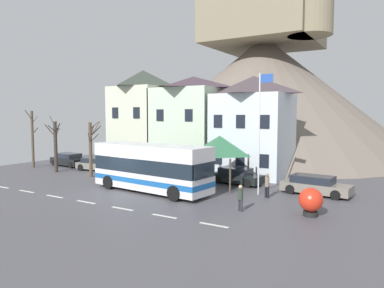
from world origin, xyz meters
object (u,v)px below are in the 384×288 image
Objects in this scene: pedestrian_00 at (267,184)px; bare_tree_00 at (55,145)px; bare_tree_02 at (33,138)px; townhouse_00 at (144,118)px; parked_car_01 at (315,185)px; parked_car_03 at (237,176)px; townhouse_02 at (253,126)px; public_bench at (238,178)px; transit_bus at (151,168)px; parked_car_02 at (69,160)px; townhouse_01 at (193,123)px; parked_car_00 at (97,164)px; bare_tree_01 at (91,148)px; pedestrian_01 at (240,196)px; harbour_buoy at (311,201)px; flagpole at (260,126)px; bus_shelter at (220,146)px; hilltop_castle at (264,91)px.

bare_tree_00 reaches higher than pedestrian_00.
townhouse_00 is at bearing 39.72° from bare_tree_02.
parked_car_01 reaches higher than parked_car_03.
townhouse_02 is 6.00m from public_bench.
parked_car_03 is (4.04, 5.74, -1.06)m from transit_bus.
public_bench is at bearing 5.85° from parked_car_02.
townhouse_02 is 1.94× the size of parked_car_02.
pedestrian_00 is 0.31× the size of bare_tree_00.
townhouse_00 is 11.52m from bare_tree_02.
townhouse_01 is 2.22× the size of parked_car_03.
bare_tree_01 reaches higher than parked_car_00.
pedestrian_00 is 15.97m from bare_tree_01.
pedestrian_01 is at bearing -106.91° from parked_car_01.
townhouse_00 is 2.08× the size of bare_tree_01.
townhouse_00 is 6.23× the size of public_bench.
transit_bus is 2.27× the size of parked_car_03.
townhouse_00 is 5.89m from townhouse_01.
parked_car_01 is 5.58m from harbour_buoy.
townhouse_02 is at bearing 147.25° from parked_car_01.
harbour_buoy is (11.11, -0.46, -0.84)m from transit_bus.
flagpole is at bearing -13.31° from parked_car_00.
bare_tree_00 is at bearing 173.60° from harbour_buoy.
pedestrian_01 is at bearing -65.04° from public_bench.
townhouse_02 is 13.54m from harbour_buoy.
parked_car_03 is at bearing 66.45° from bus_shelter.
townhouse_02 reaches higher than parked_car_00.
parked_car_03 is at bearing 115.35° from pedestrian_01.
transit_bus is 13.30m from bare_tree_00.
bare_tree_00 is at bearing -117.78° from townhouse_00.
flagpole is at bearing -143.33° from parked_car_01.
transit_bus is 6.11× the size of harbour_buoy.
townhouse_01 is 1.56× the size of bare_tree_02.
townhouse_01 is at bearing 30.88° from parked_car_00.
hilltop_castle is 7.29× the size of bare_tree_00.
pedestrian_00 reaches higher than harbour_buoy.
parked_car_00 is 22.38m from harbour_buoy.
townhouse_01 is 1.72× the size of bare_tree_00.
bare_tree_00 is at bearing -51.97° from parked_car_02.
parked_car_03 is (12.91, -4.50, -4.43)m from townhouse_00.
townhouse_01 reaches higher than bare_tree_01.
bare_tree_00 is at bearing -9.41° from bare_tree_02.
townhouse_01 is at bearing 144.19° from public_bench.
townhouse_02 is 9.18m from parked_car_01.
townhouse_02 is at bearing 117.79° from pedestrian_00.
hilltop_castle is 4.15× the size of transit_bus.
bare_tree_02 is (-20.92, -1.11, -0.12)m from bus_shelter.
townhouse_00 is 9.01m from parked_car_02.
parked_car_02 is (-6.33, -4.67, -4.39)m from townhouse_00.
pedestrian_01 is 0.28× the size of bare_tree_00.
bus_shelter is at bearing -116.00° from public_bench.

